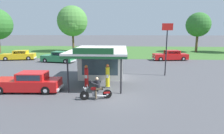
{
  "coord_description": "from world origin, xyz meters",
  "views": [
    {
      "loc": [
        0.65,
        -13.12,
        4.8
      ],
      "look_at": [
        -0.36,
        4.05,
        1.4
      ],
      "focal_mm": 30.46,
      "sensor_mm": 36.0,
      "label": 1
    }
  ],
  "objects": [
    {
      "name": "roadside_pole_sign",
      "position": [
        5.12,
        6.83,
        3.65
      ],
      "size": [
        1.1,
        0.12,
        5.42
      ],
      "color": "black",
      "rests_on": "ground"
    },
    {
      "name": "tree_oak_left",
      "position": [
        -10.28,
        27.97,
        6.41
      ],
      "size": [
        6.48,
        6.48,
        9.82
      ],
      "color": "brown",
      "rests_on": "ground"
    },
    {
      "name": "bystander_strolling_foreground",
      "position": [
        -4.08,
        13.44,
        0.88
      ],
      "size": [
        0.34,
        0.34,
        1.68
      ],
      "color": "brown",
      "rests_on": "ground"
    },
    {
      "name": "bystander_leaning_by_kiosk",
      "position": [
        -0.97,
        10.89,
        0.78
      ],
      "size": [
        0.34,
        0.34,
        1.51
      ],
      "color": "brown",
      "rests_on": "ground"
    },
    {
      "name": "gas_pump_offside",
      "position": [
        -0.62,
        2.19,
        0.93
      ],
      "size": [
        0.44,
        0.44,
        2.02
      ],
      "color": "slate",
      "rests_on": "ground"
    },
    {
      "name": "ground_plane",
      "position": [
        0.0,
        0.0,
        0.0
      ],
      "size": [
        300.0,
        300.0,
        0.0
      ],
      "primitive_type": "plane",
      "color": "#4C4C51"
    },
    {
      "name": "service_station_kiosk",
      "position": [
        -1.51,
        5.46,
        1.78
      ],
      "size": [
        4.95,
        7.56,
        3.5
      ],
      "color": "silver",
      "rests_on": "ground"
    },
    {
      "name": "grass_verge_strip",
      "position": [
        0.0,
        30.0,
        0.0
      ],
      "size": [
        120.0,
        24.0,
        0.01
      ],
      "primitive_type": "cube",
      "color": "#3D6B2D",
      "rests_on": "ground"
    },
    {
      "name": "motorcycle_with_rider",
      "position": [
        -1.18,
        -0.55,
        0.65
      ],
      "size": [
        2.2,
        0.84,
        1.58
      ],
      "color": "black",
      "rests_on": "ground"
    },
    {
      "name": "parked_car_back_row_centre",
      "position": [
        -8.97,
        14.36,
        0.74
      ],
      "size": [
        5.23,
        2.67,
        1.61
      ],
      "color": "#2D844C",
      "rests_on": "ground"
    },
    {
      "name": "parked_car_back_row_centre_left",
      "position": [
        -16.08,
        16.26,
        0.7
      ],
      "size": [
        5.41,
        2.79,
        1.51
      ],
      "color": "gold",
      "rests_on": "ground"
    },
    {
      "name": "gas_pump_nearside",
      "position": [
        -2.41,
        2.19,
        0.88
      ],
      "size": [
        0.44,
        0.44,
        1.92
      ],
      "color": "slate",
      "rests_on": "ground"
    },
    {
      "name": "tree_oak_right",
      "position": [
        16.35,
        28.71,
        5.78
      ],
      "size": [
        5.04,
        5.04,
        8.33
      ],
      "color": "brown",
      "rests_on": "ground"
    },
    {
      "name": "parked_car_back_row_right",
      "position": [
        -2.46,
        17.13,
        0.67
      ],
      "size": [
        5.48,
        2.97,
        1.45
      ],
      "color": "beige",
      "rests_on": "ground"
    },
    {
      "name": "parked_car_back_row_centre_right",
      "position": [
        8.18,
        17.29,
        0.72
      ],
      "size": [
        5.7,
        2.46,
        1.57
      ],
      "color": "red",
      "rests_on": "ground"
    },
    {
      "name": "featured_classic_sedan",
      "position": [
        -6.79,
        0.87,
        0.7
      ],
      "size": [
        5.39,
        2.04,
        1.54
      ],
      "color": "red",
      "rests_on": "ground"
    }
  ]
}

